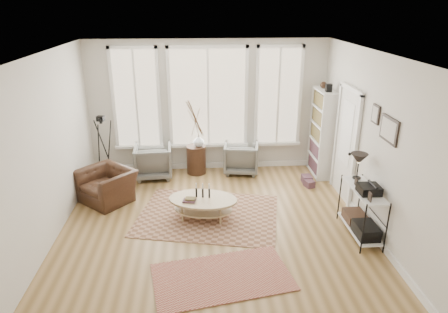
{
  "coord_description": "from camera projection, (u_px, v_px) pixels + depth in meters",
  "views": [
    {
      "loc": [
        -0.25,
        -5.84,
        3.62
      ],
      "look_at": [
        0.2,
        0.6,
        1.1
      ],
      "focal_mm": 32.0,
      "sensor_mm": 36.0,
      "label": 1
    }
  ],
  "objects": [
    {
      "name": "room",
      "position": [
        215.0,
        151.0,
        6.27
      ],
      "size": [
        5.5,
        5.54,
        2.9
      ],
      "color": "#9D7A4A",
      "rests_on": "ground"
    },
    {
      "name": "bay_window",
      "position": [
        208.0,
        100.0,
        8.7
      ],
      "size": [
        4.14,
        0.12,
        2.24
      ],
      "color": "tan",
      "rests_on": "ground"
    },
    {
      "name": "door",
      "position": [
        346.0,
        142.0,
        7.59
      ],
      "size": [
        0.09,
        1.06,
        2.22
      ],
      "color": "silver",
      "rests_on": "ground"
    },
    {
      "name": "bookcase",
      "position": [
        322.0,
        133.0,
        8.64
      ],
      "size": [
        0.31,
        0.85,
        2.06
      ],
      "color": "white",
      "rests_on": "ground"
    },
    {
      "name": "low_shelf",
      "position": [
        362.0,
        207.0,
        6.46
      ],
      "size": [
        0.38,
        1.08,
        1.3
      ],
      "color": "white",
      "rests_on": "ground"
    },
    {
      "name": "wall_art",
      "position": [
        385.0,
        125.0,
        6.0
      ],
      "size": [
        0.04,
        0.88,
        0.44
      ],
      "color": "black",
      "rests_on": "ground"
    },
    {
      "name": "rug_main",
      "position": [
        208.0,
        215.0,
        7.23
      ],
      "size": [
        2.78,
        2.31,
        0.01
      ],
      "primitive_type": "cube",
      "rotation": [
        0.0,
        0.0,
        -0.21
      ],
      "color": "brown",
      "rests_on": "ground"
    },
    {
      "name": "rug_runner",
      "position": [
        222.0,
        277.0,
        5.6
      ],
      "size": [
        2.07,
        1.39,
        0.01
      ],
      "primitive_type": "cube",
      "rotation": [
        0.0,
        0.0,
        0.19
      ],
      "color": "maroon",
      "rests_on": "ground"
    },
    {
      "name": "coffee_table",
      "position": [
        203.0,
        203.0,
        7.04
      ],
      "size": [
        1.33,
        0.98,
        0.56
      ],
      "color": "tan",
      "rests_on": "ground"
    },
    {
      "name": "armchair_left",
      "position": [
        153.0,
        161.0,
        8.71
      ],
      "size": [
        0.83,
        0.85,
        0.73
      ],
      "primitive_type": "imported",
      "rotation": [
        0.0,
        0.0,
        3.2
      ],
      "color": "slate",
      "rests_on": "ground"
    },
    {
      "name": "armchair_right",
      "position": [
        241.0,
        157.0,
        8.95
      ],
      "size": [
        0.84,
        0.86,
        0.69
      ],
      "primitive_type": "imported",
      "rotation": [
        0.0,
        0.0,
        3.0
      ],
      "color": "slate",
      "rests_on": "ground"
    },
    {
      "name": "side_table",
      "position": [
        196.0,
        137.0,
        8.71
      ],
      "size": [
        0.43,
        0.43,
        1.79
      ],
      "color": "#3A2115",
      "rests_on": "ground"
    },
    {
      "name": "vase",
      "position": [
        199.0,
        141.0,
        8.75
      ],
      "size": [
        0.26,
        0.26,
        0.25
      ],
      "primitive_type": "imported",
      "rotation": [
        0.0,
        0.0,
        0.09
      ],
      "color": "silver",
      "rests_on": "side_table"
    },
    {
      "name": "accent_chair",
      "position": [
        107.0,
        185.0,
        7.67
      ],
      "size": [
        1.28,
        1.27,
        0.63
      ],
      "primitive_type": "imported",
      "rotation": [
        0.0,
        0.0,
        -0.73
      ],
      "color": "#3A2115",
      "rests_on": "ground"
    },
    {
      "name": "tripod_camera",
      "position": [
        105.0,
        153.0,
        8.3
      ],
      "size": [
        0.52,
        0.52,
        1.46
      ],
      "color": "black",
      "rests_on": "ground"
    },
    {
      "name": "book_stack_near",
      "position": [
        307.0,
        179.0,
        8.5
      ],
      "size": [
        0.2,
        0.25,
        0.16
      ],
      "primitive_type": "cube",
      "rotation": [
        0.0,
        0.0,
        -0.0
      ],
      "color": "maroon",
      "rests_on": "ground"
    },
    {
      "name": "book_stack_far",
      "position": [
        309.0,
        184.0,
        8.32
      ],
      "size": [
        0.22,
        0.26,
        0.14
      ],
      "primitive_type": "cube",
      "rotation": [
        0.0,
        0.0,
        0.29
      ],
      "color": "maroon",
      "rests_on": "ground"
    }
  ]
}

